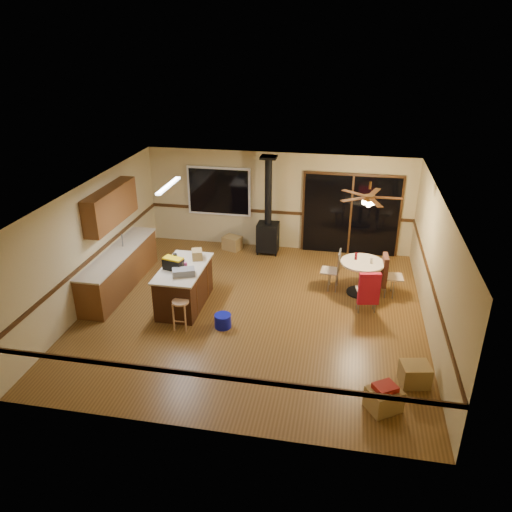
% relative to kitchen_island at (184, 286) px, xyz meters
% --- Properties ---
extents(floor, '(7.00, 7.00, 0.00)m').
position_rel_kitchen_island_xyz_m(floor, '(1.50, 0.00, -0.45)').
color(floor, brown).
rests_on(floor, ground).
extents(ceiling, '(7.00, 7.00, 0.00)m').
position_rel_kitchen_island_xyz_m(ceiling, '(1.50, 0.00, 2.15)').
color(ceiling, silver).
rests_on(ceiling, ground).
extents(wall_back, '(7.00, 0.00, 7.00)m').
position_rel_kitchen_island_xyz_m(wall_back, '(1.50, 3.50, 0.85)').
color(wall_back, tan).
rests_on(wall_back, ground).
extents(wall_front, '(7.00, 0.00, 7.00)m').
position_rel_kitchen_island_xyz_m(wall_front, '(1.50, -3.50, 0.85)').
color(wall_front, tan).
rests_on(wall_front, ground).
extents(wall_left, '(0.00, 7.00, 7.00)m').
position_rel_kitchen_island_xyz_m(wall_left, '(-2.00, 0.00, 0.85)').
color(wall_left, tan).
rests_on(wall_left, ground).
extents(wall_right, '(0.00, 7.00, 7.00)m').
position_rel_kitchen_island_xyz_m(wall_right, '(5.00, 0.00, 0.85)').
color(wall_right, tan).
rests_on(wall_right, ground).
extents(chair_rail, '(7.00, 7.00, 0.08)m').
position_rel_kitchen_island_xyz_m(chair_rail, '(1.50, 0.00, 0.55)').
color(chair_rail, '#371F0D').
rests_on(chair_rail, ground).
extents(window, '(1.72, 0.10, 1.32)m').
position_rel_kitchen_island_xyz_m(window, '(-0.10, 3.45, 1.05)').
color(window, black).
rests_on(window, ground).
extents(sliding_door, '(2.52, 0.10, 2.10)m').
position_rel_kitchen_island_xyz_m(sliding_door, '(3.40, 3.45, 0.60)').
color(sliding_door, black).
rests_on(sliding_door, ground).
extents(lower_cabinets, '(0.60, 3.00, 0.86)m').
position_rel_kitchen_island_xyz_m(lower_cabinets, '(-1.70, 0.50, -0.02)').
color(lower_cabinets, brown).
rests_on(lower_cabinets, ground).
extents(countertop, '(0.64, 3.04, 0.04)m').
position_rel_kitchen_island_xyz_m(countertop, '(-1.70, 0.50, 0.43)').
color(countertop, '#C4B498').
rests_on(countertop, lower_cabinets).
extents(upper_cabinets, '(0.35, 2.00, 0.80)m').
position_rel_kitchen_island_xyz_m(upper_cabinets, '(-1.83, 0.70, 1.45)').
color(upper_cabinets, brown).
rests_on(upper_cabinets, ground).
extents(kitchen_island, '(0.88, 1.68, 0.90)m').
position_rel_kitchen_island_xyz_m(kitchen_island, '(0.00, 0.00, 0.00)').
color(kitchen_island, '#33190C').
rests_on(kitchen_island, ground).
extents(wood_stove, '(0.55, 0.50, 2.52)m').
position_rel_kitchen_island_xyz_m(wood_stove, '(1.30, 3.05, 0.28)').
color(wood_stove, black).
rests_on(wood_stove, ground).
extents(ceiling_fan, '(0.24, 0.24, 0.55)m').
position_rel_kitchen_island_xyz_m(ceiling_fan, '(3.71, 1.23, 1.76)').
color(ceiling_fan, brown).
rests_on(ceiling_fan, ceiling).
extents(fluorescent_strip, '(0.10, 1.20, 0.04)m').
position_rel_kitchen_island_xyz_m(fluorescent_strip, '(-0.30, 0.30, 2.11)').
color(fluorescent_strip, white).
rests_on(fluorescent_strip, ceiling).
extents(toolbox_grey, '(0.51, 0.40, 0.14)m').
position_rel_kitchen_island_xyz_m(toolbox_grey, '(0.13, -0.35, 0.52)').
color(toolbox_grey, slate).
rests_on(toolbox_grey, kitchen_island).
extents(toolbox_black, '(0.46, 0.31, 0.23)m').
position_rel_kitchen_island_xyz_m(toolbox_black, '(-0.16, -0.13, 0.56)').
color(toolbox_black, black).
rests_on(toolbox_black, kitchen_island).
extents(toolbox_yellow_lid, '(0.45, 0.31, 0.03)m').
position_rel_kitchen_island_xyz_m(toolbox_yellow_lid, '(-0.16, -0.13, 0.69)').
color(toolbox_yellow_lid, gold).
rests_on(toolbox_yellow_lid, toolbox_black).
extents(box_on_island, '(0.31, 0.36, 0.20)m').
position_rel_kitchen_island_xyz_m(box_on_island, '(0.17, 0.47, 0.55)').
color(box_on_island, olive).
rests_on(box_on_island, kitchen_island).
extents(bottle_dark, '(0.09, 0.09, 0.29)m').
position_rel_kitchen_island_xyz_m(bottle_dark, '(-0.16, 0.01, 0.59)').
color(bottle_dark, black).
rests_on(bottle_dark, kitchen_island).
extents(bottle_pink, '(0.08, 0.08, 0.20)m').
position_rel_kitchen_island_xyz_m(bottle_pink, '(0.12, -0.17, 0.55)').
color(bottle_pink, '#D84C8C').
rests_on(bottle_pink, kitchen_island).
extents(bottle_white, '(0.09, 0.09, 0.20)m').
position_rel_kitchen_island_xyz_m(bottle_white, '(0.15, 0.37, 0.55)').
color(bottle_white, white).
rests_on(bottle_white, kitchen_island).
extents(bar_stool, '(0.40, 0.40, 0.61)m').
position_rel_kitchen_island_xyz_m(bar_stool, '(0.22, -0.90, -0.15)').
color(bar_stool, tan).
rests_on(bar_stool, floor).
extents(blue_bucket, '(0.41, 0.41, 0.28)m').
position_rel_kitchen_island_xyz_m(blue_bucket, '(1.02, -0.71, -0.31)').
color(blue_bucket, '#0B11A0').
rests_on(blue_bucket, floor).
extents(dining_table, '(0.96, 0.96, 0.78)m').
position_rel_kitchen_island_xyz_m(dining_table, '(3.71, 1.23, 0.08)').
color(dining_table, black).
rests_on(dining_table, ground).
extents(glass_red, '(0.08, 0.08, 0.16)m').
position_rel_kitchen_island_xyz_m(glass_red, '(3.56, 1.33, 0.41)').
color(glass_red, '#590C14').
rests_on(glass_red, dining_table).
extents(glass_cream, '(0.08, 0.08, 0.14)m').
position_rel_kitchen_island_xyz_m(glass_cream, '(3.89, 1.18, 0.39)').
color(glass_cream, beige).
rests_on(glass_cream, dining_table).
extents(chair_left, '(0.43, 0.43, 0.51)m').
position_rel_kitchen_island_xyz_m(chair_left, '(3.12, 1.32, 0.14)').
color(chair_left, tan).
rests_on(chair_left, ground).
extents(chair_near, '(0.50, 0.53, 0.70)m').
position_rel_kitchen_island_xyz_m(chair_near, '(3.85, 0.35, 0.14)').
color(chair_near, tan).
rests_on(chair_near, ground).
extents(chair_right, '(0.48, 0.44, 0.70)m').
position_rel_kitchen_island_xyz_m(chair_right, '(4.23, 1.27, 0.14)').
color(chair_right, tan).
rests_on(chair_right, ground).
extents(box_under_window, '(0.55, 0.50, 0.36)m').
position_rel_kitchen_island_xyz_m(box_under_window, '(0.32, 3.10, -0.27)').
color(box_under_window, olive).
rests_on(box_under_window, floor).
extents(box_corner_a, '(0.63, 0.61, 0.37)m').
position_rel_kitchen_island_xyz_m(box_corner_a, '(4.06, -2.54, -0.27)').
color(box_corner_a, olive).
rests_on(box_corner_a, floor).
extents(box_corner_b, '(0.54, 0.48, 0.38)m').
position_rel_kitchen_island_xyz_m(box_corner_b, '(4.60, -1.82, -0.26)').
color(box_corner_b, olive).
rests_on(box_corner_b, floor).
extents(box_small_red, '(0.43, 0.41, 0.09)m').
position_rel_kitchen_island_xyz_m(box_small_red, '(4.06, -2.54, -0.04)').
color(box_small_red, maroon).
rests_on(box_small_red, box_corner_a).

